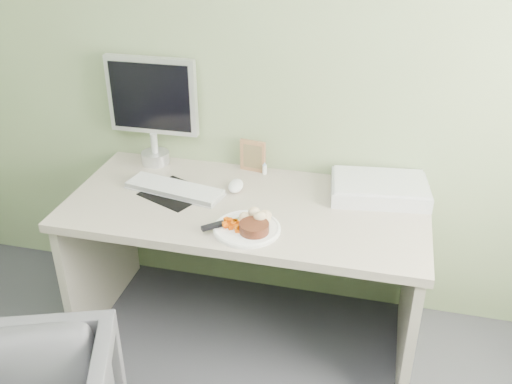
% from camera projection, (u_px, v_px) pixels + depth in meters
% --- Properties ---
extents(wall_back, '(3.50, 0.00, 3.50)m').
position_uv_depth(wall_back, '(266.00, 44.00, 2.55)').
color(wall_back, gray).
rests_on(wall_back, floor).
extents(desk, '(1.60, 0.75, 0.73)m').
position_uv_depth(desk, '(246.00, 238.00, 2.62)').
color(desk, '#AB9F90').
rests_on(desk, floor).
extents(plate, '(0.28, 0.28, 0.01)m').
position_uv_depth(plate, '(247.00, 229.00, 2.34)').
color(plate, white).
rests_on(plate, desk).
extents(steak, '(0.16, 0.16, 0.04)m').
position_uv_depth(steak, '(254.00, 228.00, 2.30)').
color(steak, black).
rests_on(steak, plate).
extents(potato_pile, '(0.14, 0.11, 0.06)m').
position_uv_depth(potato_pile, '(256.00, 215.00, 2.36)').
color(potato_pile, tan).
rests_on(potato_pile, plate).
extents(carrot_heap, '(0.08, 0.07, 0.05)m').
position_uv_depth(carrot_heap, '(233.00, 223.00, 2.32)').
color(carrot_heap, '#D74F04').
rests_on(carrot_heap, plate).
extents(steak_knife, '(0.20, 0.19, 0.02)m').
position_uv_depth(steak_knife, '(222.00, 224.00, 2.34)').
color(steak_knife, silver).
rests_on(steak_knife, plate).
extents(mousepad, '(0.34, 0.32, 0.00)m').
position_uv_depth(mousepad, '(175.00, 193.00, 2.61)').
color(mousepad, black).
rests_on(mousepad, desk).
extents(keyboard, '(0.47, 0.22, 0.02)m').
position_uv_depth(keyboard, '(174.00, 188.00, 2.62)').
color(keyboard, white).
rests_on(keyboard, desk).
extents(computer_mouse, '(0.08, 0.13, 0.04)m').
position_uv_depth(computer_mouse, '(236.00, 186.00, 2.64)').
color(computer_mouse, white).
rests_on(computer_mouse, desk).
extents(photo_frame, '(0.13, 0.03, 0.16)m').
position_uv_depth(photo_frame, '(253.00, 156.00, 2.78)').
color(photo_frame, '#956D45').
rests_on(photo_frame, desk).
extents(eyedrop_bottle, '(0.02, 0.02, 0.06)m').
position_uv_depth(eyedrop_bottle, '(265.00, 169.00, 2.78)').
color(eyedrop_bottle, white).
rests_on(eyedrop_bottle, desk).
extents(scanner, '(0.46, 0.34, 0.07)m').
position_uv_depth(scanner, '(379.00, 189.00, 2.58)').
color(scanner, silver).
rests_on(scanner, desk).
extents(monitor, '(0.45, 0.14, 0.54)m').
position_uv_depth(monitor, '(152.00, 105.00, 2.77)').
color(monitor, silver).
rests_on(monitor, desk).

